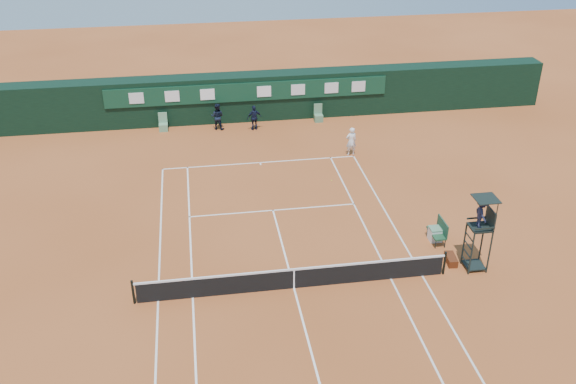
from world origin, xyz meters
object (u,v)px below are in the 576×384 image
object	(u,v)px
tennis_net	(294,278)
umpire_chair	(481,219)
cooler	(435,234)
player_bench	(439,230)
player	(351,141)

from	to	relation	value
tennis_net	umpire_chair	bearing A→B (deg)	1.59
cooler	umpire_chair	bearing A→B (deg)	-70.09
cooler	tennis_net	bearing A→B (deg)	-159.68
tennis_net	player_bench	world-z (taller)	same
umpire_chair	player	bearing A→B (deg)	101.79
player_bench	umpire_chair	bearing A→B (deg)	-71.57
umpire_chair	player_bench	size ratio (longest dim) A/B	2.85
umpire_chair	player_bench	xyz separation A→B (m)	(-0.75, 2.24, -1.86)
player	umpire_chair	bearing A→B (deg)	95.78
cooler	player	distance (m)	9.69
player_bench	cooler	size ratio (longest dim) A/B	1.86
umpire_chair	cooler	bearing A→B (deg)	109.91
player_bench	player	bearing A→B (deg)	100.19
tennis_net	player	distance (m)	13.25
tennis_net	cooler	size ratio (longest dim) A/B	20.00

